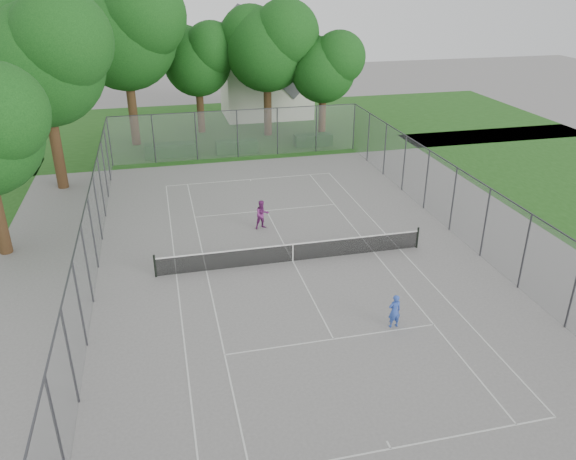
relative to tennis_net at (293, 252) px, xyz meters
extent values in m
plane|color=slate|center=(0.00, 0.00, -0.51)|extent=(120.00, 120.00, 0.00)
cube|color=#1E4E16|center=(0.00, 26.00, -0.51)|extent=(60.00, 20.00, 0.00)
cube|color=silver|center=(0.00, -11.88, -0.50)|extent=(10.97, 0.06, 0.01)
cube|color=silver|center=(0.00, 11.88, -0.50)|extent=(10.97, 0.06, 0.01)
cube|color=silver|center=(-5.49, 0.00, -0.50)|extent=(0.06, 23.77, 0.01)
cube|color=silver|center=(5.49, 0.00, -0.50)|extent=(0.06, 23.77, 0.01)
cube|color=silver|center=(-4.12, 0.00, -0.50)|extent=(0.06, 23.77, 0.01)
cube|color=silver|center=(4.12, 0.00, -0.50)|extent=(0.06, 23.77, 0.01)
cube|color=silver|center=(0.00, -6.40, -0.50)|extent=(8.23, 0.06, 0.01)
cube|color=silver|center=(0.00, 6.40, -0.50)|extent=(8.23, 0.06, 0.01)
cube|color=silver|center=(0.00, 0.00, -0.50)|extent=(0.06, 12.80, 0.01)
cube|color=silver|center=(0.00, -11.73, -0.50)|extent=(0.06, 0.30, 0.01)
cube|color=silver|center=(0.00, 11.73, -0.50)|extent=(0.06, 0.30, 0.01)
cylinder|color=black|center=(-6.39, 0.00, 0.04)|extent=(0.10, 0.10, 1.10)
cylinder|color=black|center=(6.39, 0.00, 0.04)|extent=(0.10, 0.10, 1.10)
cube|color=black|center=(0.00, 0.00, -0.06)|extent=(12.67, 0.01, 0.86)
cube|color=white|center=(0.00, 0.00, 0.40)|extent=(12.77, 0.03, 0.06)
cube|color=white|center=(0.00, 0.00, -0.07)|extent=(0.05, 0.02, 0.88)
cylinder|color=#38383D|center=(-9.00, 17.00, 1.24)|extent=(0.08, 0.08, 3.50)
cylinder|color=#38383D|center=(9.00, 17.00, 1.24)|extent=(0.08, 0.08, 3.50)
cube|color=slate|center=(0.00, 17.00, 1.24)|extent=(18.00, 0.02, 3.50)
cube|color=slate|center=(-9.00, 0.00, 1.24)|extent=(0.02, 34.00, 3.50)
cube|color=slate|center=(9.00, 0.00, 1.24)|extent=(0.02, 34.00, 3.50)
cube|color=#38383D|center=(0.00, 17.00, 2.99)|extent=(18.00, 0.05, 0.05)
cube|color=#38383D|center=(-9.00, 0.00, 2.99)|extent=(0.05, 34.00, 0.05)
cube|color=#38383D|center=(9.00, 0.00, 2.99)|extent=(0.05, 34.00, 0.05)
cylinder|color=#3C2615|center=(-7.40, 22.22, 2.20)|extent=(0.68, 0.68, 5.42)
sphere|color=#103B11|center=(-7.40, 22.22, 7.60)|extent=(7.70, 7.70, 7.70)
sphere|color=#103B11|center=(-5.85, 21.06, 9.14)|extent=(6.16, 6.16, 6.16)
sphere|color=#103B11|center=(-8.74, 23.18, 8.76)|extent=(5.78, 5.78, 5.78)
cylinder|color=#3C2615|center=(-1.95, 24.84, 1.43)|extent=(0.61, 0.61, 3.88)
sphere|color=#103B11|center=(-1.95, 24.84, 5.29)|extent=(5.51, 5.51, 5.51)
sphere|color=#103B11|center=(-0.85, 24.01, 6.40)|extent=(4.41, 4.41, 4.41)
sphere|color=#103B11|center=(-2.92, 25.53, 6.12)|extent=(4.13, 4.13, 4.13)
cylinder|color=#3C2615|center=(3.41, 22.61, 1.79)|extent=(0.64, 0.64, 4.60)
sphere|color=#103B11|center=(3.41, 22.61, 6.37)|extent=(6.54, 6.54, 6.54)
sphere|color=#103B11|center=(4.72, 21.63, 7.68)|extent=(5.23, 5.23, 5.23)
sphere|color=#103B11|center=(2.27, 23.42, 7.35)|extent=(4.90, 4.90, 4.90)
cylinder|color=#3C2615|center=(7.62, 20.90, 1.30)|extent=(0.60, 0.60, 3.63)
sphere|color=#103B11|center=(7.62, 20.90, 4.93)|extent=(5.16, 5.16, 5.16)
sphere|color=#103B11|center=(8.65, 20.13, 5.96)|extent=(4.13, 4.13, 4.13)
sphere|color=#103B11|center=(6.71, 21.55, 5.70)|extent=(3.87, 3.87, 3.87)
cylinder|color=#3C2615|center=(-11.88, 13.22, 2.02)|extent=(0.67, 0.67, 5.07)
sphere|color=#103B11|center=(-11.88, 13.22, 7.08)|extent=(7.21, 7.21, 7.21)
sphere|color=#103B11|center=(-10.44, 12.14, 8.53)|extent=(5.77, 5.77, 5.77)
sphere|color=#103B11|center=(-13.14, 14.12, 8.17)|extent=(5.41, 5.41, 5.41)
cube|color=#154215|center=(-4.83, 18.36, -0.03)|extent=(3.84, 1.15, 0.96)
cube|color=#154215|center=(0.05, 18.02, -0.02)|extent=(3.13, 0.90, 0.98)
cube|color=#154215|center=(6.24, 18.66, -0.07)|extent=(2.96, 1.08, 0.89)
cube|color=silver|center=(4.66, 29.60, 2.45)|extent=(7.91, 5.93, 5.93)
cube|color=#46474B|center=(4.66, 29.60, 5.42)|extent=(7.83, 6.13, 7.83)
imported|color=blue|center=(2.52, -6.13, 0.19)|extent=(0.54, 0.38, 1.41)
imported|color=#7D2974|center=(-0.69, 4.07, 0.28)|extent=(0.88, 0.75, 1.59)
camera|label=1|loc=(-5.70, -22.95, 12.09)|focal=35.00mm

